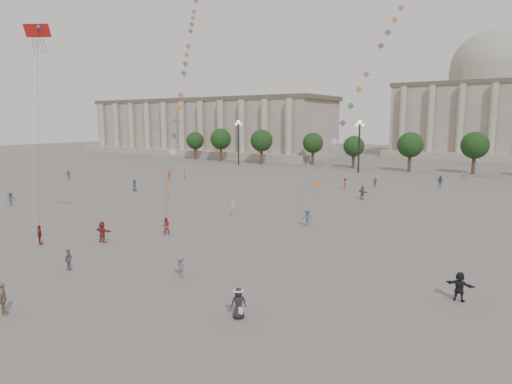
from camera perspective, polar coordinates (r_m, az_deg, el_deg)
The scene contains 29 objects.
ground at distance 28.25m, azimuth -11.38°, elevation -13.07°, with size 360.00×360.00×0.00m, color #5D5A58.
hall_west at distance 146.25m, azimuth -6.32°, elevation 8.05°, with size 84.00×26.22×17.20m.
hall_central at distance 148.82m, azimuth 26.75°, elevation 9.42°, with size 48.30×34.30×35.50m.
tree_row at distance 98.30m, azimuth 22.67°, elevation 5.26°, with size 137.12×5.12×8.00m.
lamp_post_far_west at distance 108.99m, azimuth -2.21°, elevation 7.26°, with size 2.00×0.90×10.65m.
lamp_post_mid_west at distance 94.63m, azimuth 12.80°, elevation 6.79°, with size 2.00×0.90×10.65m.
person_crowd_0 at distance 78.15m, azimuth 22.01°, elevation 1.24°, with size 1.10×0.46×1.87m, color #324A72.
person_crowd_1 at distance 85.24m, azimuth -8.86°, elevation 2.25°, with size 0.74×0.57×1.52m, color #B4B4B0.
person_crowd_2 at distance 81.39m, azimuth -10.84°, elevation 1.89°, with size 0.98×0.56×1.51m, color #A03F2B.
person_crowd_3 at distance 29.77m, azimuth 24.10°, elevation -10.72°, with size 1.64×0.52×1.77m, color black.
person_crowd_4 at distance 87.97m, azimuth 24.49°, elevation 1.77°, with size 1.43×0.45×1.54m, color #BBBBB6.
person_crowd_5 at distance 64.72m, azimuth -28.33°, elevation -0.75°, with size 1.06×0.61×1.65m, color navy.
person_crowd_6 at distance 31.49m, azimuth -9.42°, elevation -9.18°, with size 1.00×0.57×1.55m, color slate.
person_crowd_10 at distance 97.15m, azimuth 6.52°, elevation 3.18°, with size 0.64×0.42×1.76m, color #B8B8B3.
person_crowd_12 at distance 62.74m, azimuth 13.17°, elevation -0.07°, with size 1.77×0.56×1.91m, color slate.
person_crowd_13 at distance 50.75m, azimuth -2.91°, elevation -2.04°, with size 0.63×0.41×1.71m, color #AFAFAB.
person_crowd_16 at distance 75.19m, azimuth 14.66°, elevation 1.20°, with size 0.91×0.38×1.56m, color slate.
person_crowd_17 at distance 71.53m, azimuth 11.09°, elevation 1.07°, with size 1.20×0.69×1.86m, color #973E29.
person_crowd_18 at distance 89.63m, azimuth -22.40°, elevation 2.03°, with size 1.47×0.47×1.59m, color #989569.
person_crowd_20 at distance 28.96m, azimuth -29.09°, elevation -11.59°, with size 1.06×0.44×1.81m, color gray.
person_crowd_21 at distance 70.73m, azimuth -14.93°, elevation 0.81°, with size 0.87×0.57×1.79m, color navy.
tourist_0 at distance 43.23m, azimuth -25.43°, elevation -4.86°, with size 0.99×0.41×1.69m, color maroon.
tourist_2 at distance 41.99m, azimuth -18.66°, elevation -4.73°, with size 1.72×0.55×1.85m, color maroon.
tourist_3 at distance 35.19m, azimuth -22.40°, elevation -7.81°, with size 0.91×0.38×1.55m, color slate.
kite_flyer_0 at distance 43.25m, azimuth -11.20°, elevation -4.19°, with size 0.79×0.62×1.63m, color #9F382B.
kite_flyer_1 at distance 45.95m, azimuth 6.44°, elevation -3.21°, with size 1.14×0.66×1.77m, color #385D7F.
hat_person at distance 25.03m, azimuth -2.19°, elevation -13.65°, with size 0.98×0.96×1.70m.
dragon_kite at distance 44.42m, azimuth -25.59°, elevation 16.69°, with size 2.17×1.65×16.95m.
kite_train_west at distance 68.68m, azimuth -8.17°, elevation 18.76°, with size 28.58×39.23×62.32m.
Camera 1 is at (18.72, -18.37, 10.49)m, focal length 32.00 mm.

